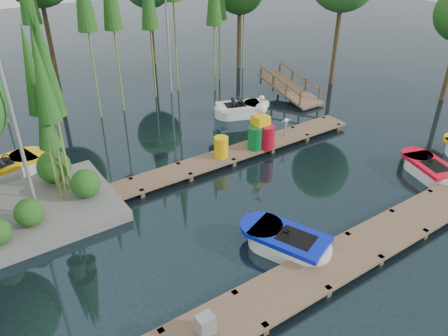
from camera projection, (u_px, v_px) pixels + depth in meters
ground_plane at (220, 205)px, 15.34m from camera, size 90.00×90.00×0.00m
near_dock at (311, 275)px, 12.01m from camera, size 18.00×1.50×0.50m
far_dock at (206, 163)px, 17.51m from camera, size 15.00×1.20×0.50m
lamp_island at (9, 102)px, 12.32m from camera, size 0.30×0.30×7.25m
lamp_rear at (167, 16)px, 23.04m from camera, size 0.30×0.30×7.25m
ramp at (290, 88)px, 24.10m from camera, size 1.50×3.94×1.49m
boat_blue at (287, 243)px, 13.11m from camera, size 2.31×3.21×0.99m
boat_red at (429, 169)px, 16.99m from camera, size 1.95×2.89×0.89m
boat_yellow_far at (6, 169)px, 16.88m from camera, size 3.21×2.01×1.49m
boat_white_far at (240, 110)px, 22.15m from camera, size 3.10×2.16×1.34m
utility_cabinet at (205, 324)px, 10.17m from camera, size 0.41×0.35×0.50m
yellow_barrel at (221, 147)px, 17.61m from camera, size 0.58×0.58×0.86m
drum_cluster at (262, 132)px, 18.34m from camera, size 1.31×1.20×2.25m
seagull_post at (286, 124)px, 19.23m from camera, size 0.53×0.28×0.84m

